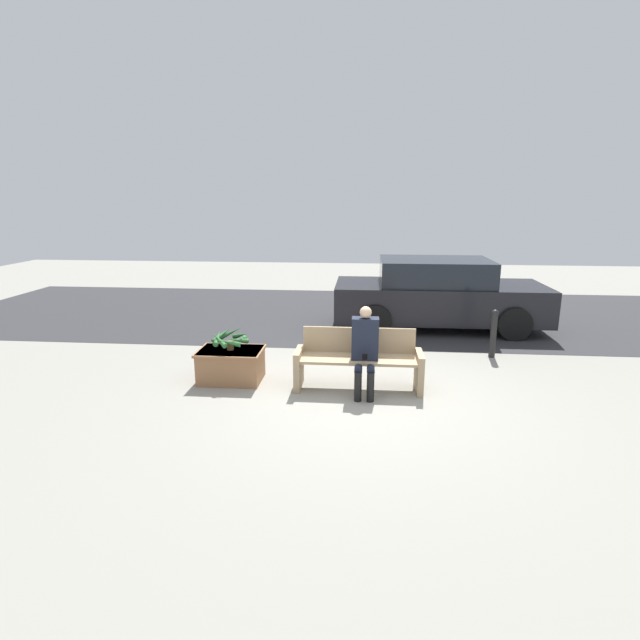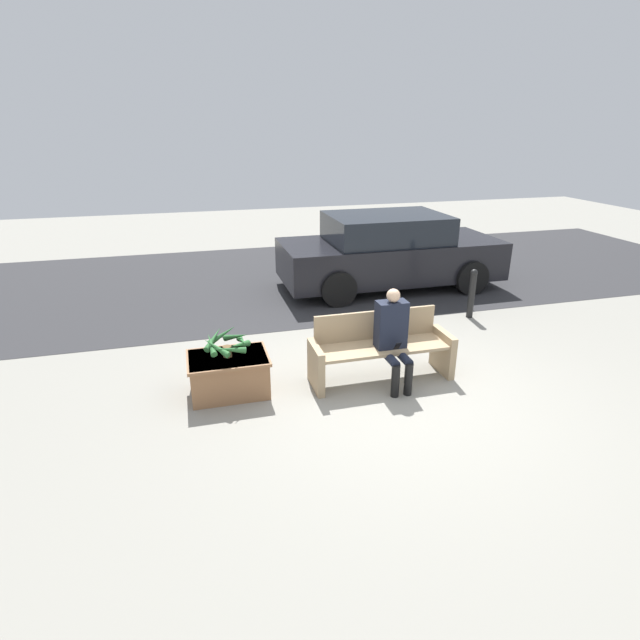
{
  "view_description": "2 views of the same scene",
  "coord_description": "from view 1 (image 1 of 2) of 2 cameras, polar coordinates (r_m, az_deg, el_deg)",
  "views": [
    {
      "loc": [
        0.02,
        -6.59,
        2.76
      ],
      "look_at": [
        -0.62,
        0.63,
        0.98
      ],
      "focal_mm": 28.0,
      "sensor_mm": 36.0,
      "label": 1
    },
    {
      "loc": [
        -2.34,
        -5.06,
        3.14
      ],
      "look_at": [
        -0.85,
        0.42,
        0.91
      ],
      "focal_mm": 28.0,
      "sensor_mm": 36.0,
      "label": 2
    }
  ],
  "objects": [
    {
      "name": "planter_box",
      "position": [
        7.83,
        -10.13,
        -4.98
      ],
      "size": [
        0.98,
        0.7,
        0.5
      ],
      "color": "#936642",
      "rests_on": "ground_plane"
    },
    {
      "name": "bollard_post",
      "position": [
        9.29,
        19.21,
        -1.35
      ],
      "size": [
        0.12,
        0.12,
        0.87
      ],
      "color": "black",
      "rests_on": "ground_plane"
    },
    {
      "name": "person_seated",
      "position": [
        7.15,
        5.16,
        -3.02
      ],
      "size": [
        0.38,
        0.58,
        1.27
      ],
      "color": "black",
      "rests_on": "ground_plane"
    },
    {
      "name": "ground_plane",
      "position": [
        7.14,
        4.55,
        -8.97
      ],
      "size": [
        30.0,
        30.0,
        0.0
      ],
      "primitive_type": "plane",
      "color": "gray"
    },
    {
      "name": "potted_plant",
      "position": [
        7.7,
        -10.29,
        -2.05
      ],
      "size": [
        0.6,
        0.59,
        0.34
      ],
      "color": "brown",
      "rests_on": "planter_box"
    },
    {
      "name": "parked_car",
      "position": [
        11.04,
        13.29,
        2.88
      ],
      "size": [
        4.42,
        1.98,
        1.49
      ],
      "color": "black",
      "rests_on": "ground_plane"
    },
    {
      "name": "bench",
      "position": [
        7.41,
        4.42,
        -4.61
      ],
      "size": [
        1.86,
        0.57,
        0.87
      ],
      "color": "tan",
      "rests_on": "ground_plane"
    },
    {
      "name": "road_surface",
      "position": [
        12.23,
        4.85,
        0.74
      ],
      "size": [
        20.0,
        6.0,
        0.01
      ],
      "primitive_type": "cube",
      "color": "#2D2D30",
      "rests_on": "ground_plane"
    }
  ]
}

